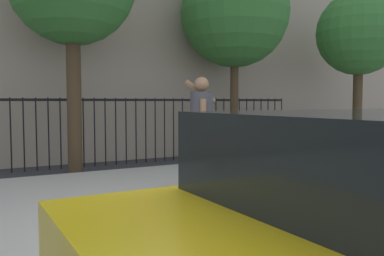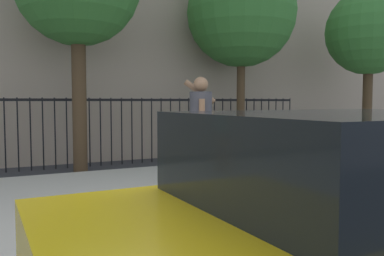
{
  "view_description": "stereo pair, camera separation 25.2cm",
  "coord_description": "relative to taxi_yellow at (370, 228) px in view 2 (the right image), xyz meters",
  "views": [
    {
      "loc": [
        -2.13,
        -3.46,
        1.52
      ],
      "look_at": [
        0.94,
        2.18,
        1.1
      ],
      "focal_mm": 38.06,
      "sensor_mm": 36.0,
      "label": 1
    },
    {
      "loc": [
        -1.91,
        -3.57,
        1.52
      ],
      "look_at": [
        0.94,
        2.18,
        1.1
      ],
      "focal_mm": 38.06,
      "sensor_mm": 36.0,
      "label": 2
    }
  ],
  "objects": [
    {
      "name": "pedestrian_on_phone",
      "position": [
        0.66,
        3.63,
        0.46
      ],
      "size": [
        0.55,
        0.72,
        1.74
      ],
      "color": "#936B4C",
      "rests_on": "sidewalk"
    },
    {
      "name": "street_bench",
      "position": [
        4.02,
        5.0,
        -0.05
      ],
      "size": [
        1.6,
        0.45,
        0.95
      ],
      "color": "brown",
      "rests_on": "sidewalk"
    },
    {
      "name": "iron_fence",
      "position": [
        -0.27,
        7.67,
        0.32
      ],
      "size": [
        12.03,
        0.04,
        1.6
      ],
      "color": "black",
      "rests_on": "ground"
    },
    {
      "name": "sidewalk",
      "position": [
        -0.27,
        3.97,
        -0.63
      ],
      "size": [
        28.0,
        4.4,
        0.15
      ],
      "primitive_type": "cube",
      "color": "#B2ADA3",
      "rests_on": "ground"
    },
    {
      "name": "street_tree_far",
      "position": [
        3.64,
        7.11,
        3.08
      ],
      "size": [
        2.8,
        2.8,
        5.2
      ],
      "color": "#4C3823",
      "rests_on": "ground"
    },
    {
      "name": "street_tree_mid",
      "position": [
        7.28,
        6.24,
        2.71
      ],
      "size": [
        2.37,
        2.37,
        4.63
      ],
      "color": "#4C3823",
      "rests_on": "ground"
    },
    {
      "name": "ground_plane",
      "position": [
        -0.27,
        1.77,
        -0.7
      ],
      "size": [
        60.0,
        60.0,
        0.0
      ],
      "primitive_type": "plane",
      "color": "#333338"
    },
    {
      "name": "taxi_yellow",
      "position": [
        0.0,
        0.0,
        0.0
      ],
      "size": [
        4.23,
        1.92,
        1.45
      ],
      "color": "yellow",
      "rests_on": "ground"
    }
  ]
}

